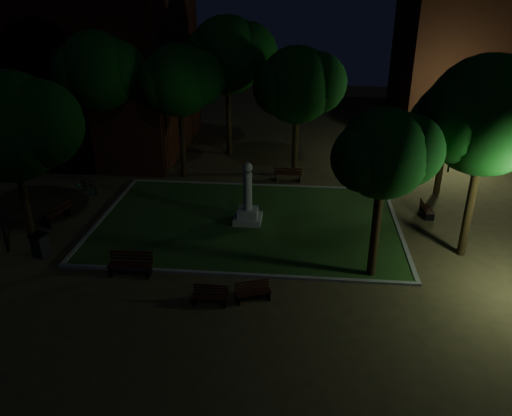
{
  "coord_description": "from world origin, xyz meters",
  "views": [
    {
      "loc": [
        2.65,
        -20.92,
        11.33
      ],
      "look_at": [
        0.52,
        1.0,
        1.32
      ],
      "focal_mm": 35.0,
      "sensor_mm": 36.0,
      "label": 1
    }
  ],
  "objects_px": {
    "bench_west_near": "(131,265)",
    "bench_right_side": "(426,210)",
    "bench_far_side": "(288,174)",
    "bicycle": "(87,186)",
    "bench_near_right": "(253,292)",
    "trash_bin": "(40,245)",
    "monument": "(248,206)",
    "bench_left_side": "(56,214)",
    "bench_near_left": "(210,296)"
  },
  "relations": [
    {
      "from": "bench_near_right",
      "to": "bench_right_side",
      "type": "height_order",
      "value": "bench_near_right"
    },
    {
      "from": "monument",
      "to": "bench_left_side",
      "type": "height_order",
      "value": "monument"
    },
    {
      "from": "monument",
      "to": "trash_bin",
      "type": "xyz_separation_m",
      "value": [
        -8.91,
        -4.27,
        -0.4
      ]
    },
    {
      "from": "bench_west_near",
      "to": "trash_bin",
      "type": "xyz_separation_m",
      "value": [
        -4.56,
        1.13,
        0.08
      ]
    },
    {
      "from": "bench_near_left",
      "to": "bicycle",
      "type": "height_order",
      "value": "bicycle"
    },
    {
      "from": "monument",
      "to": "bench_near_left",
      "type": "height_order",
      "value": "monument"
    },
    {
      "from": "bench_right_side",
      "to": "bicycle",
      "type": "bearing_deg",
      "value": 83.12
    },
    {
      "from": "bench_left_side",
      "to": "bench_right_side",
      "type": "height_order",
      "value": "bench_left_side"
    },
    {
      "from": "monument",
      "to": "bench_near_right",
      "type": "bearing_deg",
      "value": -81.99
    },
    {
      "from": "bench_west_near",
      "to": "bicycle",
      "type": "height_order",
      "value": "bench_west_near"
    },
    {
      "from": "bicycle",
      "to": "bench_near_left",
      "type": "bearing_deg",
      "value": -106.99
    },
    {
      "from": "bench_near_right",
      "to": "bench_west_near",
      "type": "distance_m",
      "value": 5.48
    },
    {
      "from": "bench_near_left",
      "to": "bench_west_near",
      "type": "height_order",
      "value": "bench_west_near"
    },
    {
      "from": "bench_west_near",
      "to": "bench_right_side",
      "type": "xyz_separation_m",
      "value": [
        13.65,
        7.17,
        -0.12
      ]
    },
    {
      "from": "bench_right_side",
      "to": "bench_far_side",
      "type": "bearing_deg",
      "value": 57.0
    },
    {
      "from": "monument",
      "to": "trash_bin",
      "type": "height_order",
      "value": "monument"
    },
    {
      "from": "bench_near_left",
      "to": "bicycle",
      "type": "xyz_separation_m",
      "value": [
        -9.18,
        10.26,
        0.1
      ]
    },
    {
      "from": "monument",
      "to": "bench_far_side",
      "type": "bearing_deg",
      "value": 73.47
    },
    {
      "from": "bench_west_near",
      "to": "bench_right_side",
      "type": "height_order",
      "value": "bench_west_near"
    },
    {
      "from": "bench_near_left",
      "to": "bench_west_near",
      "type": "bearing_deg",
      "value": 155.02
    },
    {
      "from": "bench_near_right",
      "to": "bench_far_side",
      "type": "height_order",
      "value": "bench_far_side"
    },
    {
      "from": "monument",
      "to": "bench_right_side",
      "type": "bearing_deg",
      "value": 10.8
    },
    {
      "from": "monument",
      "to": "bench_left_side",
      "type": "xyz_separation_m",
      "value": [
        -9.82,
        -0.85,
        -0.5
      ]
    },
    {
      "from": "bench_near_left",
      "to": "trash_bin",
      "type": "xyz_separation_m",
      "value": [
        -8.27,
        2.9,
        0.2
      ]
    },
    {
      "from": "bench_near_left",
      "to": "bench_near_right",
      "type": "bearing_deg",
      "value": 15.15
    },
    {
      "from": "monument",
      "to": "bench_west_near",
      "type": "xyz_separation_m",
      "value": [
        -4.36,
        -5.4,
        -0.48
      ]
    },
    {
      "from": "bench_far_side",
      "to": "bicycle",
      "type": "distance_m",
      "value": 12.01
    },
    {
      "from": "bench_west_near",
      "to": "bench_left_side",
      "type": "height_order",
      "value": "bench_west_near"
    },
    {
      "from": "bench_near_left",
      "to": "bench_right_side",
      "type": "relative_size",
      "value": 0.98
    },
    {
      "from": "bench_west_near",
      "to": "bench_far_side",
      "type": "bearing_deg",
      "value": 60.28
    },
    {
      "from": "bench_west_near",
      "to": "trash_bin",
      "type": "bearing_deg",
      "value": 164.52
    },
    {
      "from": "monument",
      "to": "bench_far_side",
      "type": "relative_size",
      "value": 1.86
    },
    {
      "from": "bench_west_near",
      "to": "bench_right_side",
      "type": "bearing_deg",
      "value": 26.21
    },
    {
      "from": "bench_west_near",
      "to": "bench_right_side",
      "type": "relative_size",
      "value": 1.33
    },
    {
      "from": "bench_near_left",
      "to": "monument",
      "type": "bearing_deg",
      "value": 85.35
    },
    {
      "from": "bench_left_side",
      "to": "bench_far_side",
      "type": "distance_m",
      "value": 13.55
    },
    {
      "from": "bicycle",
      "to": "bench_near_right",
      "type": "bearing_deg",
      "value": -101.22
    },
    {
      "from": "bench_near_left",
      "to": "bicycle",
      "type": "relative_size",
      "value": 0.8
    },
    {
      "from": "bench_left_side",
      "to": "bench_right_side",
      "type": "distance_m",
      "value": 19.29
    },
    {
      "from": "monument",
      "to": "bench_near_right",
      "type": "distance_m",
      "value": 6.85
    },
    {
      "from": "bench_left_side",
      "to": "trash_bin",
      "type": "xyz_separation_m",
      "value": [
        0.91,
        -3.42,
        0.1
      ]
    },
    {
      "from": "monument",
      "to": "bench_near_right",
      "type": "relative_size",
      "value": 2.18
    },
    {
      "from": "bench_far_side",
      "to": "monument",
      "type": "bearing_deg",
      "value": 72.93
    },
    {
      "from": "bench_near_right",
      "to": "bench_far_side",
      "type": "xyz_separation_m",
      "value": [
        0.86,
        12.85,
        0.08
      ]
    },
    {
      "from": "bench_near_right",
      "to": "bench_left_side",
      "type": "relative_size",
      "value": 0.79
    },
    {
      "from": "bench_west_near",
      "to": "bench_far_side",
      "type": "height_order",
      "value": "bench_west_near"
    },
    {
      "from": "trash_bin",
      "to": "bench_right_side",
      "type": "bearing_deg",
      "value": 18.36
    },
    {
      "from": "monument",
      "to": "trash_bin",
      "type": "relative_size",
      "value": 2.93
    },
    {
      "from": "bench_right_side",
      "to": "bench_west_near",
      "type": "bearing_deg",
      "value": 114.81
    },
    {
      "from": "bicycle",
      "to": "bench_left_side",
      "type": "bearing_deg",
      "value": -148.84
    }
  ]
}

